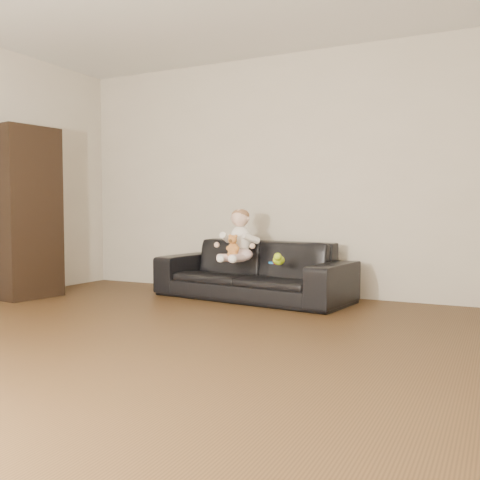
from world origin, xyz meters
The scene contains 10 objects.
floor centered at (0.00, 0.00, 0.00)m, with size 5.50×5.50×0.00m, color #462F19.
wall_back centered at (0.00, 2.75, 1.30)m, with size 5.00×5.00×0.00m, color beige.
sofa centered at (-0.10, 2.25, 0.30)m, with size 2.04×0.80×0.59m, color black.
cabinet centered at (-2.26, 1.29, 0.89)m, with size 0.44×0.61×1.77m, color black.
shelf_item centered at (-2.24, 1.29, 1.28)m, with size 0.18×0.25×0.28m, color silver.
baby centered at (-0.19, 2.14, 0.63)m, with size 0.39×0.48×0.54m.
teddy_bear centered at (-0.18, 1.97, 0.56)m, with size 0.14×0.14×0.21m.
toy_green centered at (0.30, 1.99, 0.44)m, with size 0.11×0.14×0.09m, color #A4C717.
toy_rattle centered at (0.26, 2.02, 0.42)m, with size 0.06×0.06×0.06m, color red.
toy_blue_disc centered at (0.20, 2.12, 0.40)m, with size 0.11×0.11×0.02m, color blue.
Camera 1 is at (2.22, -2.71, 0.91)m, focal length 40.00 mm.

